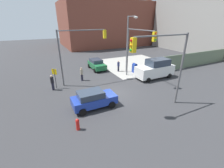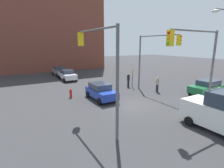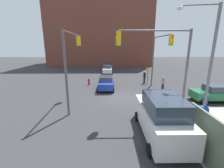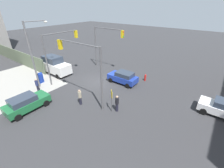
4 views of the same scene
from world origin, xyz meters
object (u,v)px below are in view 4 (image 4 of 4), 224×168
traffic_signal_se_corner (105,40)px  traffic_signal_ne_corner (59,47)px  coupe_green (26,103)px  fire_hydrant (145,77)px  pedestrian_waiting (117,103)px  sedan_white (223,108)px  hatchback_blue (123,77)px  traffic_signal_nw_corner (83,62)px  street_lamp_corner (34,51)px  pedestrian_crossing (37,85)px  mailbox_blue (40,77)px  pedestrian_walking_north (80,97)px  van_white_delivery (55,65)px

traffic_signal_se_corner → traffic_signal_ne_corner: 7.24m
coupe_green → fire_hydrant: bearing=-116.3°
pedestrian_waiting → sedan_white: bearing=-9.0°
traffic_signal_se_corner → hatchback_blue: (-5.25, 2.76, -3.80)m
sedan_white → pedestrian_waiting: (8.47, 5.54, 0.11)m
traffic_signal_nw_corner → pedestrian_waiting: (-3.59, -0.70, -3.71)m
street_lamp_corner → fire_hydrant: bearing=-136.5°
hatchback_blue → pedestrian_crossing: bearing=49.3°
traffic_signal_nw_corner → mailbox_blue: size_ratio=4.55×
pedestrian_crossing → hatchback_blue: bearing=70.1°
sedan_white → fire_hydrant: bearing=-14.8°
coupe_green → street_lamp_corner: bearing=-45.8°
traffic_signal_se_corner → pedestrian_walking_north: 11.26m
traffic_signal_nw_corner → van_white_delivery: bearing=-15.7°
traffic_signal_ne_corner → mailbox_blue: size_ratio=4.55×
traffic_signal_ne_corner → mailbox_blue: bearing=56.6°
van_white_delivery → traffic_signal_nw_corner: bearing=164.3°
mailbox_blue → street_lamp_corner: bearing=157.6°
hatchback_blue → van_white_delivery: van_white_delivery is taller
traffic_signal_se_corner → street_lamp_corner: 10.32m
sedan_white → pedestrian_waiting: size_ratio=2.23×
traffic_signal_se_corner → van_white_delivery: traffic_signal_se_corner is taller
traffic_signal_se_corner → traffic_signal_nw_corner: bearing=116.9°
pedestrian_waiting → coupe_green: bearing=173.5°
pedestrian_walking_north → van_white_delivery: bearing=71.5°
van_white_delivery → mailbox_blue: bearing=110.6°
traffic_signal_se_corner → fire_hydrant: bearing=177.7°
hatchback_blue → pedestrian_crossing: pedestrian_crossing is taller
traffic_signal_ne_corner → sedan_white: bearing=-167.5°
sedan_white → pedestrian_walking_north: (12.27, 6.94, 0.10)m
hatchback_blue → coupe_green: same height
street_lamp_corner → pedestrian_walking_north: (-7.14, -0.24, -3.76)m
mailbox_blue → van_white_delivery: bearing=-69.4°
traffic_signal_ne_corner → hatchback_blue: (-7.39, -4.15, -3.79)m
mailbox_blue → van_white_delivery: van_white_delivery is taller
hatchback_blue → coupe_green: 11.72m
van_white_delivery → pedestrian_crossing: 5.70m
sedan_white → mailbox_blue: bearing=18.2°
traffic_signal_ne_corner → van_white_delivery: bearing=-12.0°
fire_hydrant → hatchback_blue: hatchback_blue is taller
traffic_signal_nw_corner → pedestrian_walking_north: size_ratio=3.61×
mailbox_blue → pedestrian_crossing: 2.50m
pedestrian_crossing → pedestrian_walking_north: bearing=32.7°
street_lamp_corner → traffic_signal_nw_corner: bearing=-172.8°
street_lamp_corner → pedestrian_waiting: (-10.94, -1.64, -3.75)m
sedan_white → pedestrian_crossing: size_ratio=2.36×
pedestrian_waiting → traffic_signal_nw_corner: bearing=148.8°
traffic_signal_nw_corner → street_lamp_corner: size_ratio=0.81×
van_white_delivery → pedestrian_crossing: size_ratio=3.16×
fire_hydrant → pedestrian_walking_north: size_ratio=0.52×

